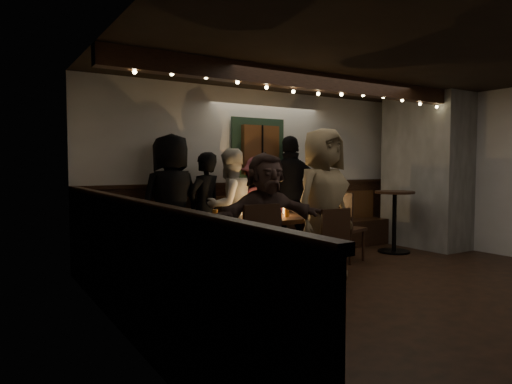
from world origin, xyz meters
TOP-DOWN VIEW (x-y plane):
  - room at (1.07, 1.42)m, footprint 6.02×5.01m
  - dining_table at (-0.76, 1.40)m, footprint 2.02×0.87m
  - chair_near_left at (-1.36, 0.63)m, footprint 0.46×0.46m
  - chair_near_right at (-0.35, 0.54)m, footprint 0.44×0.44m
  - chair_end at (0.52, 1.28)m, footprint 0.57×0.57m
  - high_top at (1.75, 1.39)m, footprint 0.63×0.63m
  - person_a at (-1.77, 2.15)m, footprint 0.97×0.71m
  - person_b at (-1.29, 2.11)m, footprint 0.68×0.57m
  - person_c at (-0.91, 2.08)m, footprint 0.89×0.74m
  - person_d at (-0.35, 2.17)m, footprint 1.14×0.89m
  - person_e at (0.20, 2.10)m, footprint 1.19×0.85m
  - person_f at (-1.17, 0.73)m, footprint 1.47×0.54m
  - person_g at (-0.31, 0.74)m, footprint 1.02×0.78m

SIDE VIEW (x-z plane):
  - chair_near_right at x=-0.35m, z-range 0.06..0.95m
  - chair_near_left at x=-1.36m, z-range 0.06..1.05m
  - chair_end at x=0.52m, z-range 0.06..1.09m
  - high_top at x=1.75m, z-range 0.13..1.13m
  - dining_table at x=-0.76m, z-range 0.22..1.10m
  - person_d at x=-0.35m, z-range 0.00..1.55m
  - person_f at x=-1.17m, z-range 0.00..1.56m
  - person_b at x=-1.29m, z-range 0.00..1.60m
  - person_c at x=-0.91m, z-range 0.00..1.65m
  - person_a at x=-1.77m, z-range 0.00..1.83m
  - person_e at x=0.20m, z-range 0.00..1.87m
  - person_g at x=-0.31m, z-range 0.00..1.87m
  - room at x=1.07m, z-range -0.24..2.38m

